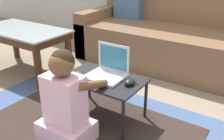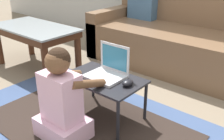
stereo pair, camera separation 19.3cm
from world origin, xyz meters
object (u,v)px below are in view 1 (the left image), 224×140
laptop (107,72)px  couch (176,39)px  coffee_table (23,36)px  laptop_desk (104,83)px  computer_mouse (130,82)px  person_seated (66,103)px

laptop → couch: bearing=88.7°
coffee_table → laptop: bearing=-10.3°
couch → laptop_desk: couch is taller
laptop_desk → couch: bearing=88.4°
coffee_table → laptop: 1.25m
computer_mouse → laptop: bearing=174.5°
couch → laptop: couch is taller
couch → laptop_desk: (-0.04, -1.37, -0.00)m
couch → laptop_desk: 1.37m
couch → laptop_desk: bearing=-91.6°
laptop_desk → person_seated: size_ratio=0.91×
couch → person_seated: size_ratio=3.33×
couch → coffee_table: 1.68m
person_seated → coffee_table: bearing=152.0°
laptop → person_seated: 0.42m
laptop → computer_mouse: laptop is taller
laptop → person_seated: bearing=-97.4°
person_seated → laptop: bearing=82.6°
coffee_table → computer_mouse: 1.46m
person_seated → laptop_desk: bearing=83.0°
couch → computer_mouse: size_ratio=22.97×
computer_mouse → person_seated: size_ratio=0.14×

